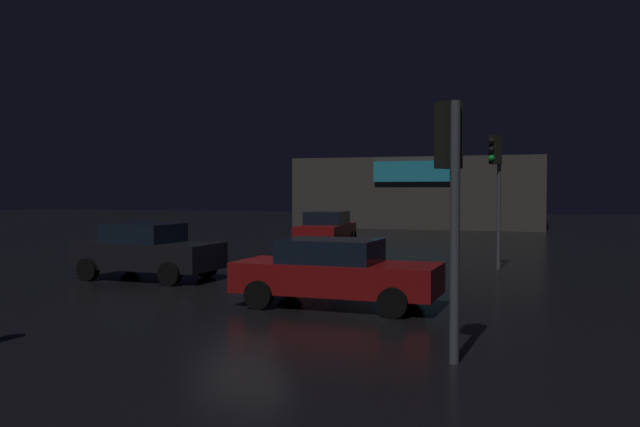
{
  "coord_description": "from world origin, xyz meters",
  "views": [
    {
      "loc": [
        7.19,
        -15.26,
        2.46
      ],
      "look_at": [
        1.39,
        2.01,
        1.85
      ],
      "focal_mm": 37.16,
      "sensor_mm": 36.0,
      "label": 1
    }
  ],
  "objects_px": {
    "store_building": "(423,193)",
    "car_near": "(147,251)",
    "traffic_signal_opposite": "(496,170)",
    "car_crossing": "(335,272)",
    "traffic_signal_main": "(450,176)",
    "car_far": "(326,229)"
  },
  "relations": [
    {
      "from": "car_near",
      "to": "car_far",
      "type": "height_order",
      "value": "car_far"
    },
    {
      "from": "car_crossing",
      "to": "car_far",
      "type": "bearing_deg",
      "value": 108.76
    },
    {
      "from": "car_near",
      "to": "car_crossing",
      "type": "relative_size",
      "value": 0.94
    },
    {
      "from": "store_building",
      "to": "car_near",
      "type": "distance_m",
      "value": 30.61
    },
    {
      "from": "car_near",
      "to": "traffic_signal_opposite",
      "type": "bearing_deg",
      "value": 30.66
    },
    {
      "from": "traffic_signal_main",
      "to": "car_near",
      "type": "distance_m",
      "value": 11.41
    },
    {
      "from": "car_crossing",
      "to": "store_building",
      "type": "bearing_deg",
      "value": 96.53
    },
    {
      "from": "store_building",
      "to": "traffic_signal_opposite",
      "type": "xyz_separation_m",
      "value": [
        6.58,
        -25.06,
        0.79
      ]
    },
    {
      "from": "store_building",
      "to": "car_far",
      "type": "relative_size",
      "value": 3.56
    },
    {
      "from": "traffic_signal_main",
      "to": "car_far",
      "type": "height_order",
      "value": "traffic_signal_main"
    },
    {
      "from": "traffic_signal_opposite",
      "to": "car_near",
      "type": "height_order",
      "value": "traffic_signal_opposite"
    },
    {
      "from": "traffic_signal_opposite",
      "to": "car_crossing",
      "type": "bearing_deg",
      "value": -109.3
    },
    {
      "from": "traffic_signal_main",
      "to": "car_crossing",
      "type": "xyz_separation_m",
      "value": [
        -2.91,
        3.85,
        -1.95
      ]
    },
    {
      "from": "traffic_signal_opposite",
      "to": "car_near",
      "type": "xyz_separation_m",
      "value": [
        -9.12,
        -5.4,
        -2.35
      ]
    },
    {
      "from": "traffic_signal_opposite",
      "to": "car_crossing",
      "type": "height_order",
      "value": "traffic_signal_opposite"
    },
    {
      "from": "store_building",
      "to": "car_far",
      "type": "bearing_deg",
      "value": -92.66
    },
    {
      "from": "store_building",
      "to": "car_near",
      "type": "relative_size",
      "value": 3.99
    },
    {
      "from": "traffic_signal_main",
      "to": "car_near",
      "type": "bearing_deg",
      "value": 145.19
    },
    {
      "from": "car_far",
      "to": "car_crossing",
      "type": "height_order",
      "value": "car_far"
    },
    {
      "from": "traffic_signal_opposite",
      "to": "car_near",
      "type": "bearing_deg",
      "value": -149.34
    },
    {
      "from": "traffic_signal_opposite",
      "to": "car_near",
      "type": "relative_size",
      "value": 1.02
    },
    {
      "from": "store_building",
      "to": "car_crossing",
      "type": "xyz_separation_m",
      "value": [
        3.78,
        -33.04,
        -1.61
      ]
    }
  ]
}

